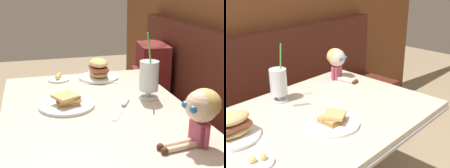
{
  "view_description": "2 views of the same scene",
  "coord_description": "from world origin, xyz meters",
  "views": [
    {
      "loc": [
        1.24,
        -0.07,
        1.28
      ],
      "look_at": [
        0.0,
        0.25,
        0.85
      ],
      "focal_mm": 50.4,
      "sensor_mm": 36.0,
      "label": 1
    },
    {
      "loc": [
        -0.92,
        -0.77,
        1.42
      ],
      "look_at": [
        0.13,
        0.2,
        0.85
      ],
      "focal_mm": 48.08,
      "sensor_mm": 36.0,
      "label": 2
    }
  ],
  "objects": [
    {
      "name": "butter_knife",
      "position": [
        0.01,
        0.31,
        0.74
      ],
      "size": [
        0.21,
        0.14,
        0.01
      ],
      "color": "silver",
      "rests_on": "diner_table"
    },
    {
      "name": "toast_plate",
      "position": [
        -0.06,
        0.06,
        0.76
      ],
      "size": [
        0.25,
        0.25,
        0.06
      ],
      "color": "white",
      "rests_on": "diner_table"
    },
    {
      "name": "backpack",
      "position": [
        -0.86,
        0.78,
        0.66
      ],
      "size": [
        0.33,
        0.28,
        0.41
      ],
      "color": "maroon",
      "rests_on": "booth_bench"
    },
    {
      "name": "butter_saucer",
      "position": [
        -0.45,
        0.06,
        0.75
      ],
      "size": [
        0.12,
        0.12,
        0.04
      ],
      "color": "white",
      "rests_on": "diner_table"
    },
    {
      "name": "diner_table",
      "position": [
        0.0,
        0.18,
        0.54
      ],
      "size": [
        1.11,
        0.81,
        0.74
      ],
      "color": "beige",
      "rests_on": "ground"
    },
    {
      "name": "seated_doll",
      "position": [
        0.39,
        0.45,
        0.87
      ],
      "size": [
        0.12,
        0.22,
        0.2
      ],
      "color": "#B74C6B",
      "rests_on": "diner_table"
    },
    {
      "name": "milkshake_glass",
      "position": [
        -0.06,
        0.45,
        0.84
      ],
      "size": [
        0.1,
        0.1,
        0.32
      ],
      "color": "silver",
      "rests_on": "diner_table"
    },
    {
      "name": "sandwich_plate",
      "position": [
        -0.42,
        0.29,
        0.79
      ],
      "size": [
        0.23,
        0.23,
        0.12
      ],
      "color": "white",
      "rests_on": "diner_table"
    }
  ]
}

